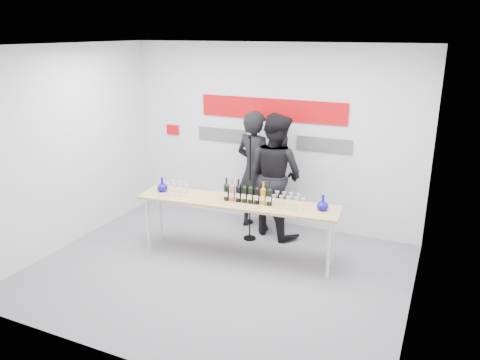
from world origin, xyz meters
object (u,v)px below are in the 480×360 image
Objects in this scene: tasting_table at (237,205)px; mic_stand at (250,209)px; presenter_left at (255,171)px; presenter_right at (275,175)px.

mic_stand is (-0.07, 0.63, -0.28)m from tasting_table.
presenter_left is 1.00× the size of presenter_right.
presenter_right is at bearing -173.50° from presenter_left.
mic_stand is (0.11, -0.46, -0.47)m from presenter_left.
tasting_table is 1.05m from presenter_right.
presenter_left is at bearing 93.92° from tasting_table.
presenter_left is 0.67m from mic_stand.
presenter_left is 0.39m from presenter_right.
presenter_right reaches higher than mic_stand.
presenter_right is at bearing 73.27° from tasting_table.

